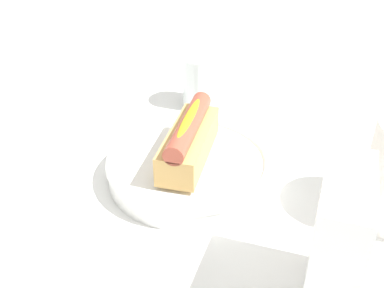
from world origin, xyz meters
TOP-DOWN VIEW (x-y plane):
  - ground_plane at (0.00, 0.00)m, footprint 2.40×2.40m
  - serving_bowl at (0.01, 0.00)m, footprint 0.23×0.23m
  - hotdog_front at (0.01, 0.00)m, footprint 0.16×0.08m
  - water_glass at (-0.21, 0.01)m, footprint 0.07×0.07m
  - napkin_box at (0.21, 0.15)m, footprint 0.12×0.07m

SIDE VIEW (x-z plane):
  - ground_plane at x=0.00m, z-range 0.00..0.00m
  - serving_bowl at x=0.01m, z-range 0.00..0.04m
  - water_glass at x=-0.21m, z-range 0.00..0.09m
  - hotdog_front at x=0.01m, z-range 0.03..0.09m
  - napkin_box at x=0.21m, z-range 0.00..0.15m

